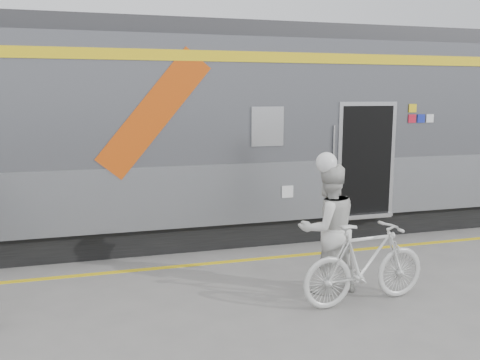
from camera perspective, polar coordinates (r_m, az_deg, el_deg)
name	(u,v)px	position (r m, az deg, el deg)	size (l,w,h in m)	color
ground	(220,320)	(6.65, -2.31, -15.43)	(90.00, 90.00, 0.00)	slate
train	(234,132)	(10.45, -0.63, 5.43)	(24.00, 3.17, 4.10)	black
safety_strip	(189,265)	(8.60, -5.77, -9.51)	(24.00, 0.12, 0.01)	yellow
woman	(328,229)	(7.36, 9.82, -5.39)	(0.90, 0.70, 1.85)	silver
bicycle_right	(365,263)	(7.13, 13.88, -9.08)	(0.53, 1.87, 1.12)	silver
helmet_woman	(330,153)	(7.16, 10.07, 2.96)	(0.30, 0.30, 0.30)	white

